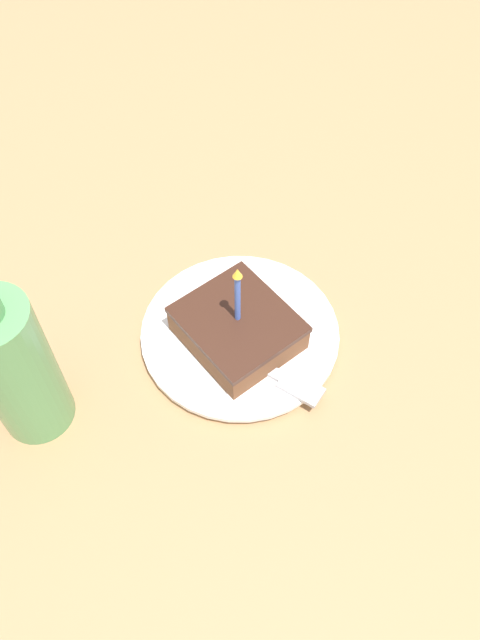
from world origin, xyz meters
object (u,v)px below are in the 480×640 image
cake_slice (238,328)px  fork (262,366)px  plate (240,333)px  bottle (14,365)px

cake_slice → fork: cake_slice is taller
fork → plate: bearing=-103.3°
plate → bottle: size_ratio=0.94×
cake_slice → fork: size_ratio=0.72×
fork → bottle: 0.24m
bottle → fork: bearing=152.5°
cake_slice → fork: 0.05m
plate → bottle: bottle is taller
cake_slice → bottle: 0.22m
plate → cake_slice: cake_slice is taller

